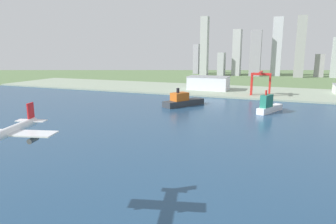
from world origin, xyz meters
The scene contains 9 objects.
ground_plane centered at (0.00, 300.00, 0.00)m, with size 2400.00×2400.00×0.00m, color #5D7A4C.
water_bay centered at (0.00, 240.00, 0.07)m, with size 840.00×360.00×0.15m, color navy.
industrial_pier centered at (0.00, 490.00, 1.25)m, with size 840.00×140.00×2.50m, color #94A38C.
airplane_landing centered at (-8.86, 85.20, 36.75)m, with size 32.91×37.87×10.88m.
container_barge centered at (-34.73, 343.93, 6.00)m, with size 39.34×53.62×21.49m.
ferry_boat centered at (61.93, 340.88, 7.09)m, with size 24.33×43.49×24.35m.
port_crane_red centered at (43.92, 448.27, 27.09)m, with size 26.75×35.07×33.81m.
warehouse_main centered at (-38.83, 483.00, 13.23)m, with size 63.54×36.00×21.41m.
distant_skyline centered at (33.84, 821.32, 57.83)m, with size 410.17×80.82×149.35m.
Camera 1 is at (78.33, 14.36, 64.19)m, focal length 32.09 mm.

